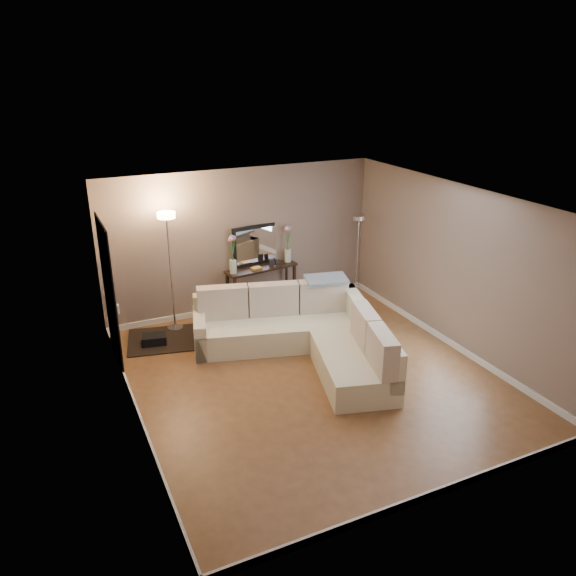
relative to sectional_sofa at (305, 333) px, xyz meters
name	(u,v)px	position (x,y,z in m)	size (l,w,h in m)	color
floor	(311,377)	(-0.24, -0.68, -0.36)	(5.00, 5.50, 0.01)	brown
ceiling	(314,201)	(-0.24, -0.68, 2.25)	(5.00, 5.50, 0.01)	white
wall_back	(242,241)	(-0.24, 2.08, 0.95)	(5.00, 0.02, 2.60)	gray
wall_front	(444,393)	(-0.24, -3.44, 0.95)	(5.00, 0.02, 2.60)	gray
wall_left	(127,328)	(-2.75, -0.68, 0.95)	(0.02, 5.50, 2.60)	gray
wall_right	(456,268)	(2.27, -0.68, 0.95)	(0.02, 5.50, 2.60)	gray
baseboard_back	(244,305)	(-0.24, 2.06, -0.30)	(5.00, 0.03, 0.10)	white
baseboard_front	(430,495)	(-0.24, -3.41, -0.30)	(5.00, 0.03, 0.10)	white
baseboard_left	(139,415)	(-2.72, -0.68, -0.30)	(0.03, 5.50, 0.10)	white
baseboard_right	(447,340)	(2.25, -0.68, -0.30)	(0.03, 5.50, 0.10)	white
doorway	(109,294)	(-2.72, 1.02, 0.75)	(0.02, 1.20, 2.20)	black
switch_plate	(118,309)	(-2.72, 0.17, 0.85)	(0.02, 0.08, 0.12)	white
sectional_sofa	(305,333)	(0.00, 0.00, 0.00)	(2.85, 3.21, 0.95)	#EEE6C1
throw_blanket	(326,279)	(0.64, 0.52, 0.61)	(0.68, 0.39, 0.05)	gray
console_table	(258,287)	(-0.04, 1.85, 0.11)	(1.38, 0.54, 0.83)	black
leaning_mirror	(256,245)	(0.02, 2.04, 0.85)	(0.95, 0.17, 0.74)	black
table_decor	(262,267)	(0.05, 1.83, 0.50)	(0.58, 0.15, 0.13)	orange
flower_vase_left	(233,257)	(-0.52, 1.79, 0.76)	(0.16, 0.14, 0.71)	silver
flower_vase_right	(288,247)	(0.61, 1.94, 0.76)	(0.16, 0.14, 0.71)	silver
floor_lamp_lit	(169,249)	(-1.63, 1.72, 1.10)	(0.34, 0.34, 2.05)	silver
floor_lamp_unlit	(358,241)	(1.87, 1.55, 0.82)	(0.29, 0.29, 1.65)	silver
charcoal_rug	(170,339)	(-1.82, 1.36, -0.34)	(1.34, 1.00, 0.02)	black
black_bag	(155,342)	(-2.08, 1.30, -0.31)	(0.38, 0.27, 0.25)	black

